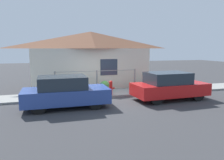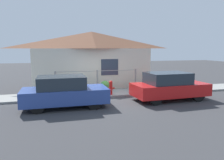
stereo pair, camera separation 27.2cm
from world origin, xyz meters
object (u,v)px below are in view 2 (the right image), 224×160
(car_left, at_px, (64,92))
(potted_plant_corner, at_px, (146,84))
(car_right, at_px, (169,86))
(potted_plant_near_hydrant, at_px, (105,86))
(potted_plant_by_fence, at_px, (71,86))
(fire_hydrant, at_px, (111,87))

(car_left, distance_m, potted_plant_corner, 5.81)
(potted_plant_corner, bearing_deg, car_right, -89.13)
(car_left, distance_m, potted_plant_near_hydrant, 3.46)
(car_left, relative_size, potted_plant_by_fence, 5.76)
(potted_plant_near_hydrant, distance_m, potted_plant_corner, 2.71)
(potted_plant_corner, bearing_deg, potted_plant_near_hydrant, -174.19)
(potted_plant_near_hydrant, bearing_deg, potted_plant_corner, 5.81)
(fire_hydrant, xyz_separation_m, potted_plant_by_fence, (-2.00, 1.13, -0.05))
(car_right, height_order, potted_plant_near_hydrant, car_right)
(potted_plant_near_hydrant, bearing_deg, car_right, -41.87)
(car_right, relative_size, potted_plant_near_hydrant, 6.04)
(potted_plant_by_fence, bearing_deg, potted_plant_corner, 0.59)
(fire_hydrant, height_order, potted_plant_by_fence, fire_hydrant)
(car_left, height_order, car_right, car_right)
(potted_plant_by_fence, distance_m, potted_plant_corner, 4.59)
(car_left, xyz_separation_m, fire_hydrant, (2.54, 1.55, -0.18))
(car_left, relative_size, fire_hydrant, 4.82)
(potted_plant_by_fence, bearing_deg, car_left, -101.34)
(car_left, relative_size, potted_plant_near_hydrant, 5.86)
(car_right, height_order, potted_plant_by_fence, car_right)
(car_right, xyz_separation_m, potted_plant_corner, (-0.04, 2.72, -0.31))
(potted_plant_by_fence, relative_size, potted_plant_corner, 1.21)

